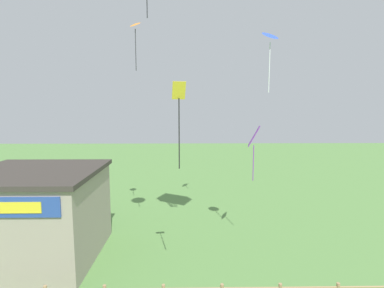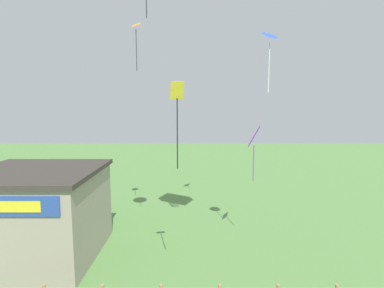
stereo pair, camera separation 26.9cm
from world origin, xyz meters
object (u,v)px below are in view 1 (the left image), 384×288
Objects in this scene: kite_orange_delta at (135,29)px; kite_blue_delta at (270,39)px; kite_yellow_diamond at (179,111)px; seaside_building at (36,214)px; kite_purple_streamer at (254,141)px.

kite_blue_delta is at bearing -32.25° from kite_orange_delta.
kite_yellow_diamond is 9.17m from kite_orange_delta.
seaside_building is 2.19× the size of kite_orange_delta.
kite_purple_streamer is at bearing 7.19° from seaside_building.
kite_purple_streamer is 1.06× the size of kite_orange_delta.
kite_yellow_diamond is at bearing -22.28° from seaside_building.
kite_yellow_diamond reaches higher than seaside_building.
kite_orange_delta is (-7.11, 2.40, 6.77)m from kite_purple_streamer.
kite_blue_delta is at bearing -85.51° from kite_purple_streamer.
kite_blue_delta reaches higher than kite_purple_streamer.
seaside_building is 2.06× the size of kite_purple_streamer.
kite_orange_delta reaches higher than kite_purple_streamer.
kite_orange_delta is (-7.28, 4.59, 1.55)m from kite_blue_delta.
kite_blue_delta is (12.18, -0.67, 9.02)m from seaside_building.
seaside_building is 10.12m from kite_yellow_diamond.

